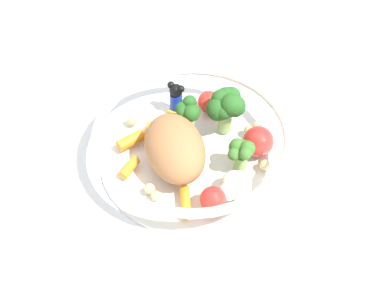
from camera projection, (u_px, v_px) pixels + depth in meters
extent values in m
plane|color=white|center=(211.00, 168.00, 0.57)|extent=(2.40, 2.40, 0.00)
cylinder|color=white|center=(192.00, 156.00, 0.58)|extent=(0.20, 0.20, 0.01)
torus|color=white|center=(192.00, 134.00, 0.55)|extent=(0.21, 0.21, 0.01)
ellipsoid|color=#9E663D|center=(175.00, 151.00, 0.54)|extent=(0.08, 0.10, 0.05)
cylinder|color=#8EB766|center=(188.00, 124.00, 0.59)|extent=(0.01, 0.01, 0.02)
sphere|color=#23561E|center=(193.00, 112.00, 0.57)|extent=(0.02, 0.02, 0.02)
sphere|color=#23561E|center=(190.00, 102.00, 0.57)|extent=(0.02, 0.02, 0.02)
sphere|color=#23561E|center=(183.00, 109.00, 0.58)|extent=(0.02, 0.02, 0.02)
sphere|color=#23561E|center=(183.00, 112.00, 0.57)|extent=(0.01, 0.01, 0.01)
sphere|color=#23561E|center=(191.00, 113.00, 0.56)|extent=(0.02, 0.02, 0.02)
cylinder|color=#7FAD5B|center=(241.00, 162.00, 0.55)|extent=(0.01, 0.01, 0.02)
sphere|color=#386B28|center=(247.00, 148.00, 0.54)|extent=(0.02, 0.02, 0.02)
sphere|color=#386B28|center=(243.00, 147.00, 0.55)|extent=(0.02, 0.02, 0.02)
sphere|color=#386B28|center=(237.00, 148.00, 0.54)|extent=(0.02, 0.02, 0.02)
sphere|color=#386B28|center=(234.00, 154.00, 0.54)|extent=(0.01, 0.01, 0.01)
sphere|color=#386B28|center=(245.00, 154.00, 0.53)|extent=(0.01, 0.01, 0.01)
cylinder|color=#8EB766|center=(225.00, 121.00, 0.59)|extent=(0.02, 0.02, 0.03)
sphere|color=#23561E|center=(235.00, 106.00, 0.57)|extent=(0.02, 0.02, 0.02)
sphere|color=#23561E|center=(231.00, 96.00, 0.57)|extent=(0.02, 0.02, 0.02)
sphere|color=#23561E|center=(226.00, 98.00, 0.57)|extent=(0.02, 0.02, 0.02)
sphere|color=#23561E|center=(220.00, 99.00, 0.57)|extent=(0.02, 0.02, 0.02)
sphere|color=#23561E|center=(218.00, 109.00, 0.57)|extent=(0.03, 0.03, 0.03)
sphere|color=#23561E|center=(224.00, 112.00, 0.56)|extent=(0.02, 0.02, 0.02)
sphere|color=#23561E|center=(231.00, 105.00, 0.56)|extent=(0.03, 0.03, 0.03)
sphere|color=silver|center=(239.00, 182.00, 0.53)|extent=(0.02, 0.02, 0.02)
sphere|color=silver|center=(239.00, 179.00, 0.54)|extent=(0.02, 0.02, 0.02)
sphere|color=silver|center=(234.00, 183.00, 0.54)|extent=(0.03, 0.03, 0.03)
sphere|color=silver|center=(234.00, 184.00, 0.54)|extent=(0.02, 0.02, 0.02)
sphere|color=silver|center=(228.00, 192.00, 0.53)|extent=(0.02, 0.02, 0.02)
sphere|color=silver|center=(240.00, 189.00, 0.53)|extent=(0.02, 0.02, 0.02)
cube|color=yellow|center=(177.00, 109.00, 0.62)|extent=(0.02, 0.02, 0.00)
cylinder|color=#1933B2|center=(176.00, 101.00, 0.61)|extent=(0.02, 0.02, 0.02)
sphere|color=black|center=(176.00, 90.00, 0.60)|extent=(0.02, 0.02, 0.02)
sphere|color=black|center=(171.00, 85.00, 0.60)|extent=(0.01, 0.01, 0.01)
sphere|color=black|center=(181.00, 89.00, 0.59)|extent=(0.01, 0.01, 0.01)
cylinder|color=orange|center=(131.00, 141.00, 0.58)|extent=(0.03, 0.03, 0.01)
cylinder|color=orange|center=(186.00, 202.00, 0.53)|extent=(0.01, 0.04, 0.01)
cylinder|color=orange|center=(148.00, 132.00, 0.59)|extent=(0.01, 0.03, 0.01)
cylinder|color=orange|center=(129.00, 168.00, 0.56)|extent=(0.02, 0.03, 0.01)
sphere|color=red|center=(258.00, 141.00, 0.56)|extent=(0.03, 0.03, 0.03)
sphere|color=red|center=(212.00, 102.00, 0.61)|extent=(0.03, 0.03, 0.03)
sphere|color=red|center=(212.00, 199.00, 0.52)|extent=(0.03, 0.03, 0.03)
sphere|color=#D1B775|center=(156.00, 196.00, 0.53)|extent=(0.01, 0.01, 0.01)
sphere|color=#D1B775|center=(265.00, 165.00, 0.56)|extent=(0.01, 0.01, 0.01)
sphere|color=tan|center=(249.00, 130.00, 0.59)|extent=(0.01, 0.01, 0.01)
sphere|color=#D1B775|center=(150.00, 189.00, 0.54)|extent=(0.01, 0.01, 0.01)
sphere|color=#D1B775|center=(132.00, 120.00, 0.60)|extent=(0.01, 0.01, 0.01)
sphere|color=tan|center=(257.00, 126.00, 0.59)|extent=(0.01, 0.01, 0.01)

